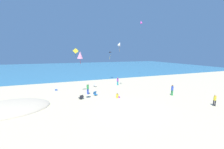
{
  "coord_description": "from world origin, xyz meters",
  "views": [
    {
      "loc": [
        -7.21,
        -13.5,
        6.39
      ],
      "look_at": [
        0.0,
        5.89,
        3.15
      ],
      "focal_mm": 22.03,
      "sensor_mm": 36.0,
      "label": 1
    }
  ],
  "objects": [
    {
      "name": "person_3",
      "position": [
        3.22,
        11.29,
        0.92
      ],
      "size": [
        0.39,
        0.39,
        1.59
      ],
      "rotation": [
        0.0,
        0.0,
        1.84
      ],
      "color": "#19ADB2",
      "rests_on": "ground_plane"
    },
    {
      "name": "kite_yellow",
      "position": [
        -5.05,
        7.96,
        6.68
      ],
      "size": [
        0.86,
        0.28,
        1.32
      ],
      "rotation": [
        0.0,
        0.0,
        5.94
      ],
      "color": "yellow"
    },
    {
      "name": "person_0",
      "position": [
        0.17,
        4.08,
        0.27
      ],
      "size": [
        0.62,
        0.4,
        0.73
      ],
      "rotation": [
        0.0,
        0.0,
        6.1
      ],
      "color": "yellow",
      "rests_on": "ground_plane"
    },
    {
      "name": "cooler_box",
      "position": [
        -8.24,
        11.43,
        0.15
      ],
      "size": [
        0.44,
        0.48,
        0.3
      ],
      "rotation": [
        0.0,
        0.0,
        4.87
      ],
      "color": "#2D56B7",
      "rests_on": "ground_plane"
    },
    {
      "name": "kite_magenta",
      "position": [
        13.12,
        19.22,
        14.42
      ],
      "size": [
        0.88,
        0.98,
        1.76
      ],
      "rotation": [
        0.0,
        0.0,
        3.55
      ],
      "color": "#DB3DA8"
    },
    {
      "name": "kite_white",
      "position": [
        2.81,
        9.62,
        8.0
      ],
      "size": [
        0.88,
        0.76,
        1.77
      ],
      "rotation": [
        0.0,
        0.0,
        5.1
      ],
      "color": "white"
    },
    {
      "name": "beach_chair_far_left",
      "position": [
        -2.55,
        6.38,
        0.28
      ],
      "size": [
        0.63,
        0.71,
        0.61
      ],
      "rotation": [
        0.0,
        0.0,
        5.0
      ],
      "color": "#2370B2",
      "rests_on": "ground_plane"
    },
    {
      "name": "kite_pink",
      "position": [
        -4.99,
        3.62,
        6.14
      ],
      "size": [
        1.02,
        1.04,
        1.54
      ],
      "rotation": [
        0.0,
        0.0,
        0.62
      ],
      "color": "pink"
    },
    {
      "name": "person_2",
      "position": [
        8.38,
        2.23,
        0.94
      ],
      "size": [
        0.37,
        0.37,
        1.63
      ],
      "rotation": [
        0.0,
        0.0,
        3.3
      ],
      "color": "green",
      "rests_on": "ground_plane"
    },
    {
      "name": "kite_black",
      "position": [
        3.63,
        17.16,
        6.6
      ],
      "size": [
        1.02,
        1.03,
        1.92
      ],
      "rotation": [
        0.0,
        0.0,
        3.97
      ],
      "color": "black"
    },
    {
      "name": "beach_chair_mid_beach",
      "position": [
        -1.39,
        11.68,
        0.28
      ],
      "size": [
        0.78,
        0.76,
        0.58
      ],
      "rotation": [
        0.0,
        0.0,
        5.75
      ],
      "color": "white",
      "rests_on": "ground_plane"
    },
    {
      "name": "person_1",
      "position": [
        10.07,
        -2.88,
        0.83
      ],
      "size": [
        0.39,
        0.39,
        1.43
      ],
      "rotation": [
        0.0,
        0.0,
        0.58
      ],
      "color": "black",
      "rests_on": "ground_plane"
    },
    {
      "name": "beach_chair_near_camera",
      "position": [
        -4.81,
        5.35,
        0.28
      ],
      "size": [
        0.76,
        0.79,
        0.58
      ],
      "rotation": [
        0.0,
        0.0,
        1.98
      ],
      "color": "black",
      "rests_on": "ground_plane"
    },
    {
      "name": "dune_mound",
      "position": [
        -13.35,
        4.77,
        0.0
      ],
      "size": [
        9.11,
        6.38,
        1.31
      ],
      "primitive_type": "ellipsoid",
      "color": "beige",
      "rests_on": "ground_plane"
    },
    {
      "name": "person_4",
      "position": [
        -3.51,
        7.3,
        0.99
      ],
      "size": [
        0.47,
        0.47,
        1.72
      ],
      "rotation": [
        0.0,
        0.0,
        0.55
      ],
      "color": "blue",
      "rests_on": "ground_plane"
    },
    {
      "name": "ocean_water",
      "position": [
        0.0,
        48.14,
        0.03
      ],
      "size": [
        120.0,
        60.0,
        0.05
      ],
      "primitive_type": "cube",
      "color": "teal",
      "rests_on": "ground_plane"
    },
    {
      "name": "ground_plane",
      "position": [
        0.0,
        10.0,
        0.0
      ],
      "size": [
        120.0,
        120.0,
        0.0
      ],
      "primitive_type": "plane",
      "color": "beige"
    }
  ]
}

